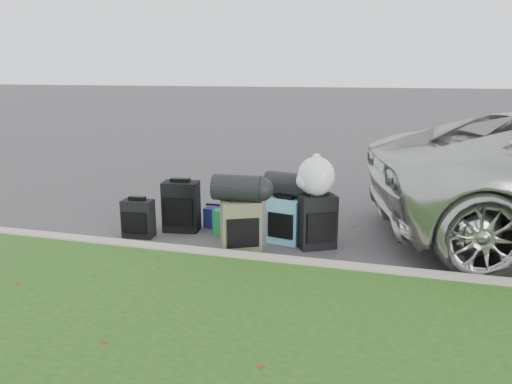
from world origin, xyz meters
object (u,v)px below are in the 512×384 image
(tote_green, at_px, (227,222))
(suitcase_small_black, at_px, (138,219))
(suitcase_teal, at_px, (285,221))
(tote_navy, at_px, (214,217))
(suitcase_large_black_left, at_px, (181,206))
(suitcase_olive, at_px, (241,227))
(suitcase_large_black_right, at_px, (317,222))

(tote_green, bearing_deg, suitcase_small_black, -135.72)
(suitcase_teal, xyz_separation_m, tote_green, (-0.80, 0.10, -0.12))
(suitcase_teal, height_order, tote_navy, suitcase_teal)
(tote_navy, bearing_deg, tote_green, -47.45)
(suitcase_large_black_left, xyz_separation_m, suitcase_olive, (1.01, -0.55, -0.02))
(suitcase_olive, distance_m, tote_green, 0.69)
(suitcase_large_black_left, relative_size, suitcase_teal, 1.19)
(suitcase_small_black, distance_m, suitcase_large_black_left, 0.59)
(suitcase_large_black_left, height_order, suitcase_olive, suitcase_large_black_left)
(suitcase_olive, xyz_separation_m, suitcase_large_black_right, (0.84, 0.39, 0.01))
(suitcase_large_black_left, relative_size, tote_green, 2.03)
(suitcase_large_black_right, height_order, tote_navy, suitcase_large_black_right)
(suitcase_large_black_left, height_order, tote_navy, suitcase_large_black_left)
(suitcase_large_black_left, height_order, tote_green, suitcase_large_black_left)
(tote_green, relative_size, tote_navy, 1.21)
(suitcase_teal, xyz_separation_m, tote_navy, (-1.07, 0.38, -0.15))
(suitcase_large_black_right, height_order, tote_green, suitcase_large_black_right)
(tote_green, bearing_deg, suitcase_large_black_left, -155.55)
(suitcase_olive, distance_m, tote_navy, 1.07)
(suitcase_olive, distance_m, suitcase_large_black_right, 0.93)
(tote_green, height_order, tote_navy, tote_green)
(suitcase_large_black_left, xyz_separation_m, tote_navy, (0.36, 0.28, -0.20))
(suitcase_teal, xyz_separation_m, suitcase_large_black_right, (0.41, -0.07, 0.04))
(tote_green, bearing_deg, tote_navy, 158.81)
(suitcase_small_black, relative_size, suitcase_teal, 0.86)
(suitcase_small_black, height_order, suitcase_olive, suitcase_olive)
(suitcase_teal, height_order, tote_green, suitcase_teal)
(suitcase_olive, relative_size, tote_green, 1.89)
(suitcase_large_black_left, bearing_deg, suitcase_teal, -12.16)
(suitcase_small_black, height_order, suitcase_large_black_left, suitcase_large_black_left)
(suitcase_olive, bearing_deg, suitcase_large_black_left, 124.74)
(suitcase_teal, relative_size, tote_navy, 2.07)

